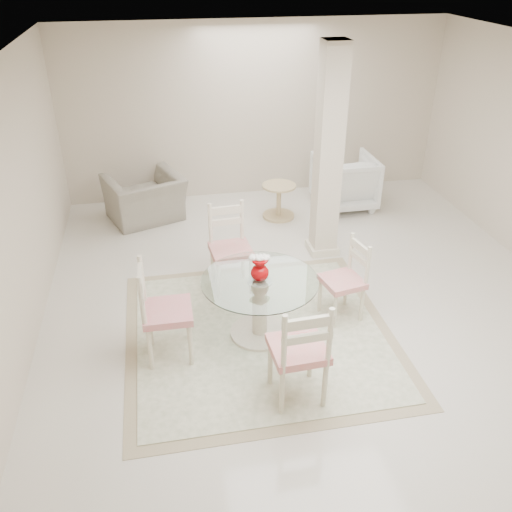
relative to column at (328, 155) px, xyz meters
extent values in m
plane|color=silver|center=(-0.50, -1.30, -1.35)|extent=(7.00, 7.00, 0.00)
cube|color=beige|center=(-0.50, 2.20, 0.00)|extent=(6.00, 0.02, 2.70)
cube|color=beige|center=(-3.50, -1.30, 0.00)|extent=(0.02, 7.00, 2.70)
cube|color=white|center=(-0.50, -1.30, 1.35)|extent=(6.00, 7.00, 0.02)
cube|color=beige|center=(0.00, 0.00, 0.00)|extent=(0.30, 0.30, 2.70)
cube|color=tan|center=(-1.19, -1.64, -1.35)|extent=(2.79, 2.79, 0.01)
cube|color=#EEE9C9|center=(-1.19, -1.64, -1.34)|extent=(2.56, 2.56, 0.01)
cylinder|color=beige|center=(-1.19, -1.64, -1.33)|extent=(0.62, 0.62, 0.05)
cylinder|color=beige|center=(-1.19, -1.64, -0.99)|extent=(0.15, 0.15, 0.64)
cylinder|color=beige|center=(-1.19, -1.64, -0.69)|extent=(0.26, 0.26, 0.03)
cylinder|color=white|center=(-1.19, -1.64, -0.67)|extent=(1.18, 1.18, 0.01)
ellipsoid|color=#A40509|center=(-1.19, -1.64, -0.58)|extent=(0.19, 0.19, 0.18)
cylinder|color=#A40509|center=(-1.19, -1.64, -0.47)|extent=(0.10, 0.10, 0.05)
cylinder|color=#A40509|center=(-1.19, -1.64, -0.43)|extent=(0.16, 0.16, 0.02)
ellipsoid|color=silver|center=(-1.19, -1.64, -0.41)|extent=(0.11, 0.11, 0.05)
ellipsoid|color=silver|center=(-1.13, -1.62, -0.42)|extent=(0.11, 0.11, 0.05)
ellipsoid|color=silver|center=(-1.24, -1.61, -0.42)|extent=(0.11, 0.11, 0.05)
cylinder|color=beige|center=(-0.45, -1.35, -1.14)|extent=(0.04, 0.04, 0.43)
cylinder|color=beige|center=(-0.38, -1.68, -1.14)|extent=(0.04, 0.04, 0.43)
cylinder|color=beige|center=(-0.12, -1.29, -1.14)|extent=(0.04, 0.04, 0.43)
cylinder|color=beige|center=(-0.05, -1.61, -1.14)|extent=(0.04, 0.04, 0.43)
cube|color=#B41613|center=(-0.25, -1.48, -0.89)|extent=(0.48, 0.48, 0.06)
cube|color=beige|center=(-0.07, -1.44, -0.58)|extent=(0.12, 0.37, 0.50)
cylinder|color=#F4E5C8|center=(-1.52, -0.91, -1.11)|extent=(0.05, 0.05, 0.48)
cylinder|color=#F4E5C8|center=(-1.14, -0.88, -1.11)|extent=(0.05, 0.05, 0.48)
cylinder|color=#F4E5C8|center=(-1.55, -0.53, -1.11)|extent=(0.05, 0.05, 0.48)
cylinder|color=#F4E5C8|center=(-1.17, -0.50, -1.11)|extent=(0.05, 0.05, 0.48)
cube|color=#B41913|center=(-1.34, -0.70, -0.83)|extent=(0.50, 0.50, 0.07)
cube|color=#F4E5C8|center=(-1.36, -0.49, -0.48)|extent=(0.42, 0.08, 0.57)
cylinder|color=beige|center=(-1.93, -1.99, -1.10)|extent=(0.05, 0.05, 0.49)
cylinder|color=beige|center=(-1.93, -1.60, -1.10)|extent=(0.05, 0.05, 0.49)
cylinder|color=beige|center=(-2.32, -1.98, -1.10)|extent=(0.05, 0.05, 0.49)
cylinder|color=beige|center=(-2.31, -1.60, -1.10)|extent=(0.05, 0.05, 0.49)
cube|color=red|center=(-2.12, -1.79, -0.82)|extent=(0.48, 0.48, 0.07)
cube|color=beige|center=(-2.34, -1.79, -0.46)|extent=(0.05, 0.43, 0.58)
cylinder|color=beige|center=(-0.85, -2.37, -1.10)|extent=(0.05, 0.05, 0.50)
cylinder|color=beige|center=(-1.24, -2.39, -1.10)|extent=(0.05, 0.05, 0.50)
cylinder|color=beige|center=(-0.83, -2.76, -1.10)|extent=(0.05, 0.05, 0.50)
cylinder|color=beige|center=(-1.22, -2.78, -1.10)|extent=(0.05, 0.05, 0.50)
cube|color=red|center=(-1.03, -2.58, -0.81)|extent=(0.50, 0.50, 0.08)
cube|color=beige|center=(-1.02, -2.79, -0.45)|extent=(0.44, 0.07, 0.59)
imported|color=gray|center=(-2.31, 1.44, -1.01)|extent=(1.30, 1.23, 0.68)
imported|color=silver|center=(0.75, 1.35, -0.94)|extent=(0.89, 0.91, 0.83)
cylinder|color=tan|center=(-0.34, 1.15, -1.33)|extent=(0.48, 0.48, 0.04)
cylinder|color=tan|center=(-0.34, 1.15, -1.09)|extent=(0.07, 0.07, 0.46)
cylinder|color=tan|center=(-0.34, 1.15, -0.84)|extent=(0.50, 0.50, 0.03)
camera|label=1|loc=(-2.09, -6.14, 2.23)|focal=38.00mm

